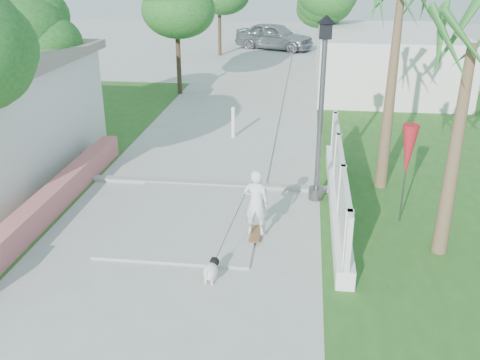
# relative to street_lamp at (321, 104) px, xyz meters

# --- Properties ---
(ground) EXTENTS (90.00, 90.00, 0.00)m
(ground) POSITION_rel_street_lamp_xyz_m (-2.90, -5.50, -2.43)
(ground) COLOR #B7B7B2
(ground) RESTS_ON ground
(path_strip) EXTENTS (3.20, 36.00, 0.06)m
(path_strip) POSITION_rel_street_lamp_xyz_m (-2.90, 14.50, -2.40)
(path_strip) COLOR #B7B7B2
(path_strip) RESTS_ON ground
(curb) EXTENTS (6.50, 0.25, 0.10)m
(curb) POSITION_rel_street_lamp_xyz_m (-2.90, 0.50, -2.38)
(curb) COLOR #999993
(curb) RESTS_ON ground
(grass_right) EXTENTS (8.00, 20.00, 0.01)m
(grass_right) POSITION_rel_street_lamp_xyz_m (4.10, 2.50, -2.42)
(grass_right) COLOR #27591C
(grass_right) RESTS_ON ground
(pink_wall) EXTENTS (0.45, 8.20, 0.80)m
(pink_wall) POSITION_rel_street_lamp_xyz_m (-6.20, -1.95, -2.11)
(pink_wall) COLOR #C56567
(pink_wall) RESTS_ON ground
(lattice_fence) EXTENTS (0.35, 7.00, 1.50)m
(lattice_fence) POSITION_rel_street_lamp_xyz_m (0.50, -0.50, -1.88)
(lattice_fence) COLOR white
(lattice_fence) RESTS_ON ground
(building_right) EXTENTS (6.00, 8.00, 2.60)m
(building_right) POSITION_rel_street_lamp_xyz_m (3.10, 12.50, -1.13)
(building_right) COLOR silver
(building_right) RESTS_ON ground
(street_lamp) EXTENTS (0.44, 0.44, 4.44)m
(street_lamp) POSITION_rel_street_lamp_xyz_m (0.00, 0.00, 0.00)
(street_lamp) COLOR #59595E
(street_lamp) RESTS_ON ground
(bollard) EXTENTS (0.14, 0.14, 1.09)m
(bollard) POSITION_rel_street_lamp_xyz_m (-2.70, 4.50, -1.84)
(bollard) COLOR white
(bollard) RESTS_ON ground
(patio_umbrella) EXTENTS (0.36, 0.36, 2.30)m
(patio_umbrella) POSITION_rel_street_lamp_xyz_m (1.90, -1.00, -0.74)
(patio_umbrella) COLOR #59595E
(patio_umbrella) RESTS_ON ground
(tree_left_mid) EXTENTS (3.20, 3.20, 4.85)m
(tree_left_mid) POSITION_rel_street_lamp_xyz_m (-8.38, 2.98, 1.07)
(tree_left_mid) COLOR #4C3826
(tree_left_mid) RESTS_ON ground
(tree_path_left) EXTENTS (3.40, 3.40, 5.23)m
(tree_path_left) POSITION_rel_street_lamp_xyz_m (-5.88, 10.48, 1.39)
(tree_path_left) COLOR #4C3826
(tree_path_left) RESTS_ON ground
(tree_path_right) EXTENTS (3.00, 3.00, 4.79)m
(tree_path_right) POSITION_rel_street_lamp_xyz_m (0.32, 14.48, 1.07)
(tree_path_right) COLOR #4C3826
(tree_path_right) RESTS_ON ground
(palm_far) EXTENTS (1.80, 1.80, 5.30)m
(palm_far) POSITION_rel_street_lamp_xyz_m (1.70, 1.00, 2.06)
(palm_far) COLOR brown
(palm_far) RESTS_ON ground
(palm_near) EXTENTS (1.80, 1.80, 4.70)m
(palm_near) POSITION_rel_street_lamp_xyz_m (2.50, -2.30, 1.53)
(palm_near) COLOR brown
(palm_near) RESTS_ON ground
(skateboarder) EXTENTS (0.94, 1.97, 1.56)m
(skateboarder) POSITION_rel_street_lamp_xyz_m (-1.60, -2.67, -1.71)
(skateboarder) COLOR brown
(skateboarder) RESTS_ON ground
(dog) EXTENTS (0.34, 0.60, 0.41)m
(dog) POSITION_rel_street_lamp_xyz_m (-1.97, -3.92, -2.20)
(dog) COLOR white
(dog) RESTS_ON ground
(parked_car) EXTENTS (5.41, 3.66, 1.71)m
(parked_car) POSITION_rel_street_lamp_xyz_m (-2.55, 23.03, -1.57)
(parked_car) COLOR #B5B7BD
(parked_car) RESTS_ON ground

